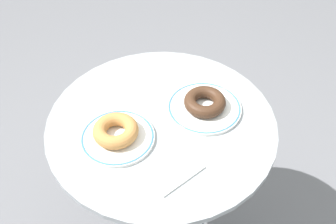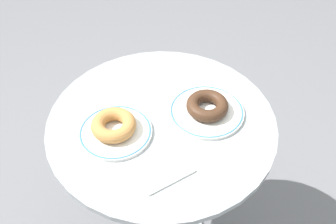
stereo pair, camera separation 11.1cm
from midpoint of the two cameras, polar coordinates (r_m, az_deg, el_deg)
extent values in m
cylinder|color=#999EA3|center=(1.15, 1.83, -1.67)|extent=(0.67, 0.67, 0.02)
cylinder|color=#999EA3|center=(1.43, 1.50, -11.37)|extent=(0.06, 0.06, 0.69)
cylinder|color=white|center=(1.11, -4.74, -3.06)|extent=(0.21, 0.21, 0.01)
torus|color=#3D75BC|center=(1.11, -4.75, -2.95)|extent=(0.20, 0.20, 0.01)
cylinder|color=white|center=(1.18, 8.25, 0.03)|extent=(0.22, 0.22, 0.01)
torus|color=#3D75BC|center=(1.17, 8.26, 0.14)|extent=(0.22, 0.22, 0.01)
torus|color=#BC7F42|center=(1.09, -4.99, -2.02)|extent=(0.18, 0.18, 0.04)
torus|color=#422819|center=(1.16, 8.37, 0.90)|extent=(0.13, 0.13, 0.04)
cube|color=white|center=(1.03, 2.16, -8.20)|extent=(0.17, 0.15, 0.01)
camera|label=1|loc=(0.06, -87.15, 2.88)|focal=42.31mm
camera|label=2|loc=(0.06, 92.85, -2.88)|focal=42.31mm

